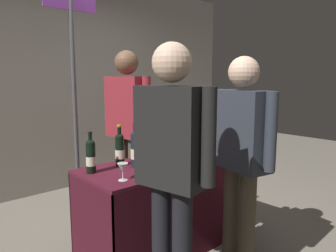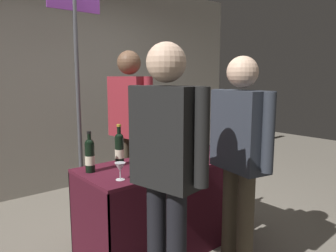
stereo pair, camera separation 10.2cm
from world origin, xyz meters
name	(u,v)px [view 2 (the right image)]	position (x,y,z in m)	size (l,w,h in m)	color
ground_plane	(168,245)	(0.00, 0.00, 0.00)	(12.00, 12.00, 0.00)	gray
back_partition	(66,82)	(0.00, 2.08, 1.39)	(5.85, 0.12, 2.78)	#9E998E
tasting_table	(168,189)	(0.00, 0.00, 0.51)	(1.49, 0.62, 0.76)	#4C1423
featured_wine_bottle	(194,136)	(0.50, 0.20, 0.89)	(0.07, 0.07, 0.31)	#192333
display_bottle_0	(206,136)	(0.52, 0.06, 0.91)	(0.08, 0.08, 0.35)	#38230F
display_bottle_1	(188,137)	(0.35, 0.13, 0.91)	(0.07, 0.07, 0.34)	#38230F
display_bottle_2	(119,148)	(-0.38, 0.16, 0.90)	(0.07, 0.07, 0.33)	black
display_bottle_3	(90,155)	(-0.64, 0.13, 0.89)	(0.07, 0.07, 0.31)	black
display_bottle_4	(163,140)	(0.05, 0.13, 0.91)	(0.08, 0.08, 0.36)	#192333
display_bottle_5	(134,148)	(-0.31, 0.05, 0.91)	(0.07, 0.07, 0.34)	#192333
display_bottle_6	(188,143)	(0.18, -0.05, 0.90)	(0.07, 0.07, 0.32)	black
wine_glass_near_vendor	(137,148)	(-0.19, 0.17, 0.87)	(0.07, 0.07, 0.15)	silver
wine_glass_mid	(183,150)	(0.07, -0.11, 0.87)	(0.07, 0.07, 0.15)	silver
wine_glass_near_taster	(120,168)	(-0.57, -0.17, 0.85)	(0.08, 0.08, 0.12)	silver
brochure_stand	(220,146)	(0.54, -0.10, 0.83)	(0.12, 0.01, 0.14)	silver
vendor_presenter	(130,118)	(0.09, 0.71, 1.05)	(0.26, 0.63, 1.72)	#4C4233
taster_foreground_right	(240,147)	(0.16, -0.62, 0.96)	(0.29, 0.60, 1.61)	#4C4233
taster_foreground_left	(166,158)	(-0.52, -0.61, 0.99)	(0.28, 0.56, 1.65)	black
booth_signpost	(78,84)	(-0.26, 1.15, 1.39)	(0.55, 0.04, 2.30)	#47474C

